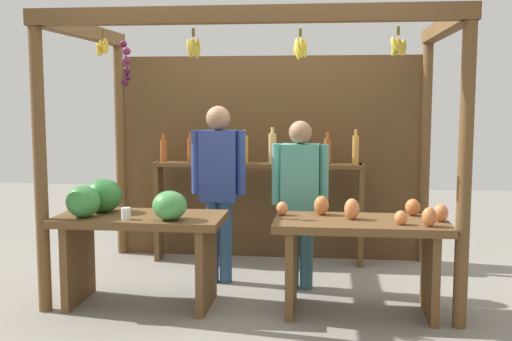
# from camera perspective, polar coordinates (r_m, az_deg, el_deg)

# --- Properties ---
(ground_plane) EXTENTS (12.00, 12.00, 0.00)m
(ground_plane) POSITION_cam_1_polar(r_m,az_deg,el_deg) (5.74, 0.22, -10.04)
(ground_plane) COLOR gray
(ground_plane) RESTS_ON ground
(market_stall) EXTENTS (3.23, 1.97, 2.28)m
(market_stall) POSITION_cam_1_polar(r_m,az_deg,el_deg) (5.93, 0.66, 3.61)
(market_stall) COLOR brown
(market_stall) RESTS_ON ground
(fruit_counter_left) EXTENTS (1.31, 0.66, 0.99)m
(fruit_counter_left) POSITION_cam_1_polar(r_m,az_deg,el_deg) (5.09, -11.16, -4.86)
(fruit_counter_left) COLOR brown
(fruit_counter_left) RESTS_ON ground
(fruit_counter_right) EXTENTS (1.32, 0.64, 0.88)m
(fruit_counter_right) POSITION_cam_1_polar(r_m,az_deg,el_deg) (4.90, 9.51, -6.40)
(fruit_counter_right) COLOR brown
(fruit_counter_right) RESTS_ON ground
(bottle_shelf_unit) EXTENTS (2.07, 0.22, 1.35)m
(bottle_shelf_unit) POSITION_cam_1_polar(r_m,az_deg,el_deg) (6.25, 0.25, -0.97)
(bottle_shelf_unit) COLOR brown
(bottle_shelf_unit) RESTS_ON ground
(vendor_man) EXTENTS (0.48, 0.21, 1.57)m
(vendor_man) POSITION_cam_1_polar(r_m,az_deg,el_deg) (5.57, -3.39, -0.68)
(vendor_man) COLOR #2B5079
(vendor_man) RESTS_ON ground
(vendor_woman) EXTENTS (0.48, 0.20, 1.45)m
(vendor_woman) POSITION_cam_1_polar(r_m,az_deg,el_deg) (5.39, 3.97, -1.81)
(vendor_woman) COLOR #30596A
(vendor_woman) RESTS_ON ground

